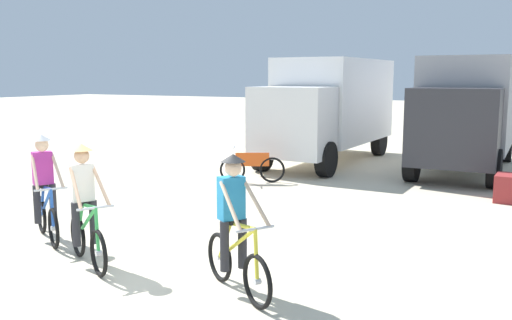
{
  "coord_description": "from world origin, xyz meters",
  "views": [
    {
      "loc": [
        5.13,
        -5.57,
        2.79
      ],
      "look_at": [
        -0.16,
        4.34,
        1.1
      ],
      "focal_mm": 39.06,
      "sensor_mm": 36.0,
      "label": 1
    }
  ],
  "objects": [
    {
      "name": "cyclist_near_camera",
      "position": [
        1.62,
        0.41,
        0.85
      ],
      "size": [
        1.49,
        0.98,
        1.82
      ],
      "color": "black",
      "rests_on": "ground"
    },
    {
      "name": "cyclist_cowboy_hat",
      "position": [
        -0.87,
        0.3,
        0.85
      ],
      "size": [
        1.54,
        0.91,
        1.82
      ],
      "color": "black",
      "rests_on": "ground"
    },
    {
      "name": "ground_plane",
      "position": [
        0.0,
        0.0,
        0.0
      ],
      "size": [
        120.0,
        120.0,
        0.0
      ],
      "primitive_type": "plane",
      "color": "beige"
    },
    {
      "name": "cyclist_orange_shirt",
      "position": [
        -2.43,
        0.94,
        0.85
      ],
      "size": [
        1.52,
        0.95,
        1.82
      ],
      "color": "black",
      "rests_on": "ground"
    },
    {
      "name": "bicycle_spare",
      "position": [
        -1.8,
        7.19,
        0.4
      ],
      "size": [
        1.55,
        0.89,
        0.97
      ],
      "color": "black",
      "rests_on": "ground"
    },
    {
      "name": "box_truck_avon_van",
      "position": [
        -1.35,
        11.65,
        1.87
      ],
      "size": [
        2.5,
        6.79,
        3.35
      ],
      "color": "white",
      "rests_on": "ground"
    },
    {
      "name": "box_truck_grey_hauler",
      "position": [
        2.86,
        12.1,
        1.87
      ],
      "size": [
        2.48,
        6.78,
        3.35
      ],
      "color": "#9E9EA3",
      "rests_on": "ground"
    }
  ]
}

